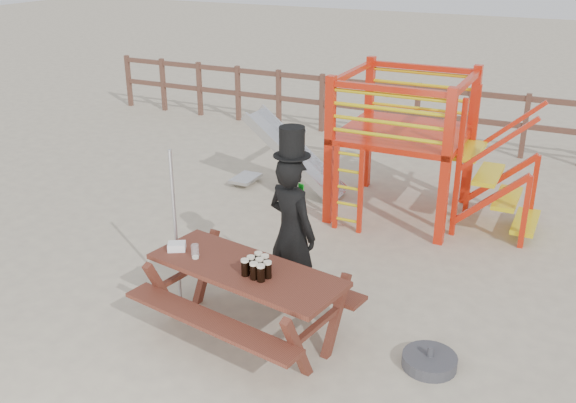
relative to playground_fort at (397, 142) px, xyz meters
The scene contains 10 objects.
ground 3.74m from the playground_fort, 91.99° to the right, with size 60.00×60.00×0.00m, color #BFB394.
back_fence 3.44m from the playground_fort, 92.08° to the left, with size 15.09×0.09×1.20m.
playground_fort is the anchor object (origin of this frame).
picnic_table 3.82m from the playground_fort, 95.71° to the right, with size 2.22×1.71×0.78m.
man_with_hat 3.00m from the playground_fort, 94.63° to the right, with size 0.73×0.60×2.03m.
metal_pole 3.76m from the playground_fort, 111.53° to the right, with size 0.04×0.04×1.78m, color #B2B2B7.
parasol_base 3.88m from the playground_fort, 67.37° to the right, with size 0.52×0.52×0.22m.
paper_bag 3.93m from the playground_fort, 107.90° to the right, with size 0.18×0.14×0.08m, color white.
stout_pints 3.84m from the playground_fort, 92.96° to the right, with size 0.29×0.30×0.17m.
empty_glasses 3.92m from the playground_fort, 103.77° to the right, with size 0.08×0.08×0.15m.
Camera 1 is at (2.56, -4.99, 3.80)m, focal length 40.00 mm.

